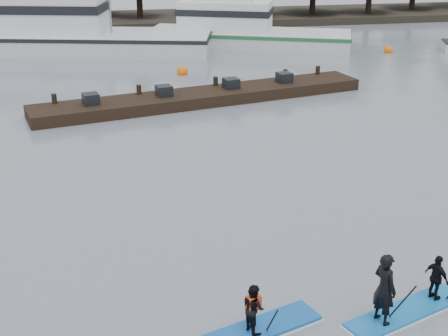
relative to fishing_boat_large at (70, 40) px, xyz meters
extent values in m
plane|color=gray|center=(5.85, -31.03, -0.75)|extent=(160.00, 160.00, 0.00)
cube|color=#2D281E|center=(5.85, 10.97, -0.45)|extent=(70.00, 8.00, 0.60)
cube|color=silver|center=(0.53, -0.13, -0.64)|extent=(18.26, 8.94, 2.35)
cube|color=white|center=(-1.52, 0.37, 1.81)|extent=(8.53, 5.30, 2.54)
cube|color=silver|center=(12.17, -0.44, -0.66)|extent=(14.44, 8.64, 1.99)
cube|color=white|center=(10.60, 0.15, 1.33)|extent=(6.88, 4.89, 1.99)
cube|color=black|center=(6.90, -13.76, -0.48)|extent=(16.77, 6.00, 0.56)
sphere|color=#FF640C|center=(6.60, -7.81, -0.75)|extent=(0.63, 0.63, 0.63)
sphere|color=#FF640C|center=(20.92, -4.17, -0.75)|extent=(0.58, 0.58, 0.58)
cube|color=#1153A5|center=(5.20, -32.02, -0.69)|extent=(3.30, 1.83, 0.12)
imported|color=black|center=(5.20, -32.02, -0.07)|extent=(0.59, 0.66, 1.13)
cube|color=red|center=(5.20, -32.02, 0.07)|extent=(0.35, 0.29, 0.32)
cylinder|color=black|center=(5.51, -32.15, -0.53)|extent=(0.21, 0.85, 1.45)
cube|color=#1369B7|center=(8.84, -31.94, -0.70)|extent=(3.27, 1.84, 0.11)
imported|color=black|center=(8.09, -32.22, 0.21)|extent=(0.60, 0.72, 1.70)
cylinder|color=black|center=(8.41, -32.34, -0.23)|extent=(0.25, 0.96, 1.65)
imported|color=black|center=(9.69, -31.62, -0.07)|extent=(0.50, 0.72, 1.14)
camera|label=1|loc=(2.51, -43.03, 7.79)|focal=50.00mm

